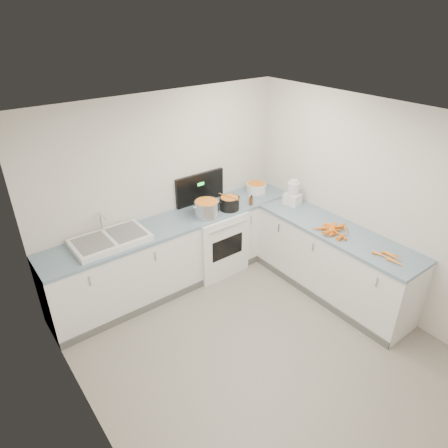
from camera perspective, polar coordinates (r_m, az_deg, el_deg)
floor at (r=4.63m, az=5.59°, el=-17.99°), size 3.50×4.00×0.00m
ceiling at (r=3.30m, az=7.69°, el=13.39°), size 3.50×4.00×0.00m
wall_back at (r=5.25m, az=-8.63°, el=4.72°), size 3.50×0.00×2.50m
wall_left at (r=3.12m, az=-18.67°, el=-15.68°), size 0.00×4.00×2.50m
wall_right at (r=5.05m, az=21.13°, el=2.02°), size 0.00×4.00×2.50m
counter_back at (r=5.38m, az=-6.44°, el=-3.90°), size 3.50×0.62×0.94m
counter_right at (r=5.34m, az=15.25°, el=-5.13°), size 0.62×2.20×0.94m
stove at (r=5.62m, az=-1.60°, el=-2.12°), size 0.76×0.65×1.36m
sink at (r=4.80m, az=-15.94°, el=-2.19°), size 0.86×0.52×0.31m
steel_pot at (r=5.18m, az=-2.51°, el=2.07°), size 0.38×0.38×0.24m
black_pot at (r=5.37m, az=0.77°, el=2.87°), size 0.30×0.30×0.19m
wooden_spoon at (r=5.33m, az=0.78°, el=3.89°), size 0.10×0.36×0.02m
mixing_bowl at (r=5.91m, az=4.62°, el=5.19°), size 0.38×0.38×0.14m
extract_bottle at (r=5.50m, az=3.91°, el=3.31°), size 0.05×0.05×0.12m
spice_jar at (r=5.56m, az=3.80°, el=3.42°), size 0.05×0.05×0.09m
food_processor at (r=5.56m, az=9.80°, el=4.27°), size 0.21×0.24×0.36m
carrot_pile at (r=5.01m, az=15.44°, el=-0.79°), size 0.41×0.45×0.08m
peeled_carrots at (r=4.71m, az=22.65°, el=-4.36°), size 0.19×0.37×0.04m
peelings at (r=4.75m, az=-18.07°, el=-2.34°), size 0.23×0.18×0.01m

